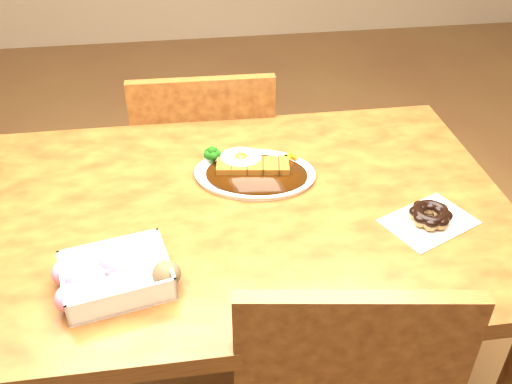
{
  "coord_description": "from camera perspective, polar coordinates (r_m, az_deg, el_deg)",
  "views": [
    {
      "loc": [
        -0.11,
        -1.0,
        1.51
      ],
      "look_at": [
        0.03,
        -0.04,
        0.81
      ],
      "focal_mm": 40.0,
      "sensor_mm": 36.0,
      "label": 1
    }
  ],
  "objects": [
    {
      "name": "table",
      "position": [
        1.32,
        -1.58,
        -4.8
      ],
      "size": [
        1.2,
        0.8,
        0.75
      ],
      "color": "#4C220F",
      "rests_on": "ground"
    },
    {
      "name": "chair_far",
      "position": [
        1.85,
        -5.02,
        1.73
      ],
      "size": [
        0.43,
        0.43,
        0.87
      ],
      "rotation": [
        0.0,
        0.0,
        3.12
      ],
      "color": "#4C220F",
      "rests_on": "ground"
    },
    {
      "name": "katsu_curry_plate",
      "position": [
        1.35,
        -0.32,
        2.18
      ],
      "size": [
        0.32,
        0.25,
        0.06
      ],
      "rotation": [
        0.0,
        0.0,
        -0.21
      ],
      "color": "white",
      "rests_on": "table"
    },
    {
      "name": "donut_box",
      "position": [
        1.08,
        -14.04,
        -8.15
      ],
      "size": [
        0.24,
        0.19,
        0.06
      ],
      "rotation": [
        0.0,
        0.0,
        0.21
      ],
      "color": "white",
      "rests_on": "table"
    },
    {
      "name": "pon_de_ring",
      "position": [
        1.26,
        17.04,
        -2.25
      ],
      "size": [
        0.22,
        0.19,
        0.04
      ],
      "rotation": [
        0.0,
        0.0,
        0.43
      ],
      "color": "silver",
      "rests_on": "table"
    }
  ]
}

